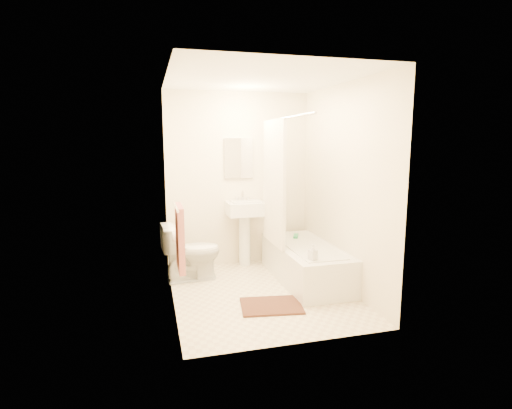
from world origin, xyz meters
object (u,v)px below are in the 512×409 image
object	(u,v)px
bathtub	(305,263)
soap_bottle	(313,253)
sink	(245,231)
bath_mat	(271,306)
toilet	(191,252)

from	to	relation	value
bathtub	soap_bottle	distance (m)	0.70
sink	bathtub	world-z (taller)	sink
bathtub	bath_mat	xyz separation A→B (m)	(-0.66, -0.68, -0.21)
bath_mat	soap_bottle	world-z (taller)	soap_bottle
toilet	bath_mat	bearing A→B (deg)	-150.11
bathtub	sink	bearing A→B (deg)	127.68
soap_bottle	bathtub	bearing A→B (deg)	74.99
soap_bottle	toilet	bearing A→B (deg)	141.18
sink	bath_mat	size ratio (longest dim) A/B	1.55
toilet	soap_bottle	size ratio (longest dim) A/B	4.06
toilet	bath_mat	xyz separation A→B (m)	(0.73, -1.06, -0.35)
sink	toilet	bearing A→B (deg)	-154.70
toilet	bathtub	distance (m)	1.44
toilet	bath_mat	size ratio (longest dim) A/B	1.14
toilet	bathtub	world-z (taller)	toilet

